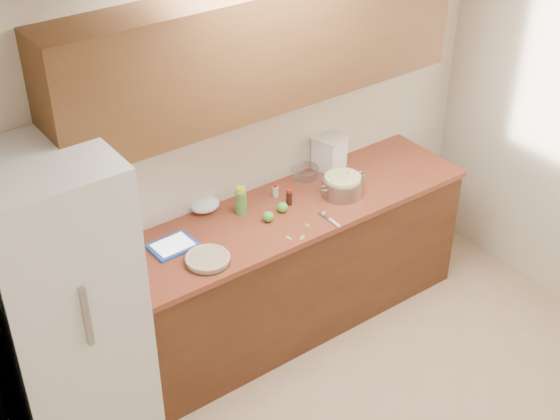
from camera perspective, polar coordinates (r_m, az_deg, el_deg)
room_shell at (r=3.74m, az=13.42°, el=-5.50°), size 3.60×3.60×3.60m
counter_run at (r=5.09m, az=-0.06°, el=-4.51°), size 2.64×0.68×0.92m
upper_cabinets at (r=4.46m, az=-1.27°, el=11.79°), size 2.60×0.34×0.70m
fridge at (r=4.29m, az=-15.62°, el=-6.94°), size 0.70×0.70×1.80m
pie at (r=4.42m, az=-5.31°, el=-3.60°), size 0.26×0.26×0.04m
colander at (r=4.99m, az=4.59°, el=1.79°), size 0.36×0.27×0.13m
flour_canister at (r=5.25m, az=3.63°, el=4.25°), size 0.24×0.24×0.23m
tablet at (r=4.57m, az=-7.85°, el=-2.61°), size 0.27×0.21×0.02m
paring_knife at (r=4.74m, az=3.91°, el=-0.88°), size 0.03×0.21×0.02m
lemon_bottle at (r=4.78m, az=-2.86°, el=0.68°), size 0.07×0.07×0.19m
cinnamon_shaker at (r=4.96m, az=-0.34°, el=1.43°), size 0.04×0.04×0.09m
vanilla_bottle at (r=4.88m, az=0.67°, el=0.94°), size 0.04×0.04×0.11m
mixing_bowl at (r=5.18m, az=1.83°, el=2.82°), size 0.19×0.19×0.07m
paper_towel at (r=4.85m, az=-5.51°, el=0.36°), size 0.23×0.21×0.08m
apple_left at (r=4.73m, az=-0.88°, el=-0.47°), size 0.07×0.07×0.08m
apple_center at (r=4.82m, az=0.17°, el=0.22°), size 0.07×0.07×0.08m
peel_a at (r=4.60m, az=0.65°, el=-2.05°), size 0.02×0.04×0.00m
peel_b at (r=4.72m, az=2.01°, el=-1.10°), size 0.01×0.03×0.00m
peel_c at (r=4.83m, az=3.23°, el=-0.21°), size 0.04×0.03×0.00m
peel_d at (r=4.61m, az=1.63°, el=-2.02°), size 0.05×0.04×0.00m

